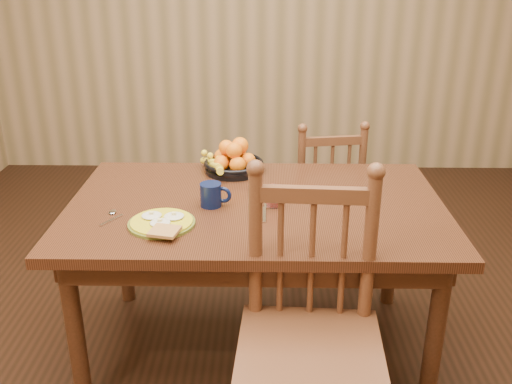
{
  "coord_description": "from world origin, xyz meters",
  "views": [
    {
      "loc": [
        0.04,
        -2.23,
        1.73
      ],
      "look_at": [
        0.0,
        0.0,
        0.8
      ],
      "focal_mm": 40.0,
      "sensor_mm": 36.0,
      "label": 1
    }
  ],
  "objects_px": {
    "breakfast_plate": "(162,222)",
    "chair_far": "(324,198)",
    "dining_table": "(256,221)",
    "coffee_mug": "(212,195)",
    "chair_near": "(310,338)",
    "fruit_bowl": "(232,161)"
  },
  "relations": [
    {
      "from": "breakfast_plate",
      "to": "chair_far",
      "type": "bearing_deg",
      "value": 53.68
    },
    {
      "from": "breakfast_plate",
      "to": "dining_table",
      "type": "bearing_deg",
      "value": 31.81
    },
    {
      "from": "dining_table",
      "to": "chair_far",
      "type": "relative_size",
      "value": 1.78
    },
    {
      "from": "chair_far",
      "to": "coffee_mug",
      "type": "xyz_separation_m",
      "value": [
        -0.56,
        -0.81,
        0.36
      ]
    },
    {
      "from": "dining_table",
      "to": "chair_far",
      "type": "height_order",
      "value": "chair_far"
    },
    {
      "from": "chair_near",
      "to": "dining_table",
      "type": "bearing_deg",
      "value": 110.57
    },
    {
      "from": "chair_near",
      "to": "coffee_mug",
      "type": "height_order",
      "value": "chair_near"
    },
    {
      "from": "chair_near",
      "to": "coffee_mug",
      "type": "distance_m",
      "value": 0.76
    },
    {
      "from": "chair_far",
      "to": "fruit_bowl",
      "type": "xyz_separation_m",
      "value": [
        -0.5,
        -0.4,
        0.37
      ]
    },
    {
      "from": "chair_near",
      "to": "chair_far",
      "type": "bearing_deg",
      "value": 85.96
    },
    {
      "from": "chair_near",
      "to": "fruit_bowl",
      "type": "bearing_deg",
      "value": 110.76
    },
    {
      "from": "dining_table",
      "to": "breakfast_plate",
      "type": "xyz_separation_m",
      "value": [
        -0.36,
        -0.23,
        0.1
      ]
    },
    {
      "from": "dining_table",
      "to": "coffee_mug",
      "type": "xyz_separation_m",
      "value": [
        -0.18,
        -0.03,
        0.14
      ]
    },
    {
      "from": "breakfast_plate",
      "to": "fruit_bowl",
      "type": "distance_m",
      "value": 0.65
    },
    {
      "from": "chair_near",
      "to": "coffee_mug",
      "type": "relative_size",
      "value": 8.01
    },
    {
      "from": "chair_far",
      "to": "chair_near",
      "type": "height_order",
      "value": "chair_near"
    },
    {
      "from": "coffee_mug",
      "to": "chair_far",
      "type": "bearing_deg",
      "value": 55.5
    },
    {
      "from": "fruit_bowl",
      "to": "dining_table",
      "type": "bearing_deg",
      "value": -72.12
    },
    {
      "from": "dining_table",
      "to": "coffee_mug",
      "type": "height_order",
      "value": "coffee_mug"
    },
    {
      "from": "coffee_mug",
      "to": "fruit_bowl",
      "type": "relative_size",
      "value": 0.41
    },
    {
      "from": "chair_near",
      "to": "coffee_mug",
      "type": "xyz_separation_m",
      "value": [
        -0.38,
        0.59,
        0.28
      ]
    },
    {
      "from": "breakfast_plate",
      "to": "coffee_mug",
      "type": "distance_m",
      "value": 0.27
    }
  ]
}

